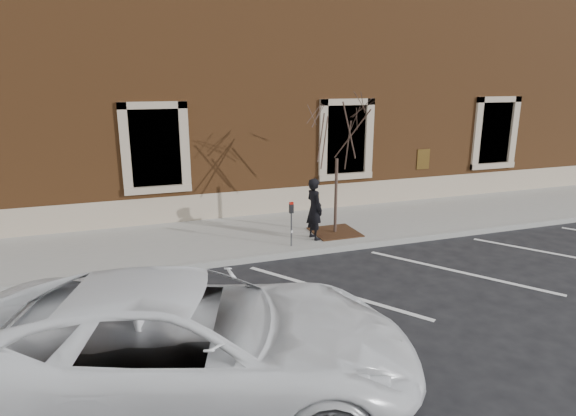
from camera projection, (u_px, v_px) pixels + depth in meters
name	position (u px, v px, depth m)	size (l,w,h in m)	color
ground	(296.00, 256.00, 12.10)	(120.00, 120.00, 0.00)	#28282B
sidewalk_near	(275.00, 233.00, 13.67)	(40.00, 3.50, 0.15)	#A5A19B
curb_near	(297.00, 254.00, 12.03)	(40.00, 0.12, 0.15)	#9E9E99
parking_stripes	(332.00, 291.00, 10.09)	(28.00, 4.40, 0.01)	silver
building_civic	(226.00, 87.00, 18.12)	(40.00, 8.62, 8.00)	brown
man	(314.00, 209.00, 12.75)	(0.60, 0.40, 1.65)	black
parking_meter	(291.00, 216.00, 12.17)	(0.11, 0.08, 1.16)	#595B60
tree_grate	(335.00, 232.00, 13.45)	(1.23, 1.23, 0.03)	#482F17
sapling	(337.00, 138.00, 12.76)	(2.28, 2.28, 3.79)	#47322B
white_truck	(187.00, 343.00, 6.48)	(2.90, 6.29, 1.75)	white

